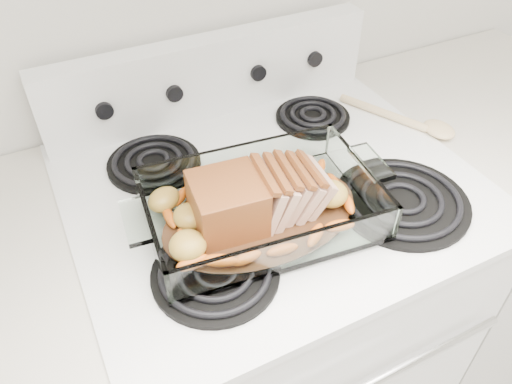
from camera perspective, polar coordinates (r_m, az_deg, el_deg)
name	(u,v)px	position (r m, az deg, el deg)	size (l,w,h in m)	color
electric_range	(268,316)	(1.32, 1.43, -14.00)	(0.78, 0.70, 1.12)	white
counter_right	(462,236)	(1.64, 22.48, -4.65)	(0.58, 0.68, 0.93)	silver
baking_dish	(261,211)	(0.88, 0.58, -2.13)	(0.39, 0.26, 0.08)	silver
pork_roast	(249,201)	(0.85, -0.81, -1.02)	(0.24, 0.12, 0.09)	brown
roast_vegetables	(250,195)	(0.90, -0.72, -0.35)	(0.37, 0.20, 0.04)	#CF5F1F
wooden_spoon	(414,122)	(1.19, 17.63, 7.65)	(0.16, 0.25, 0.02)	beige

